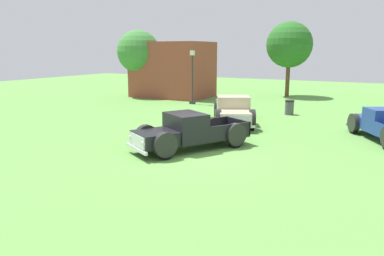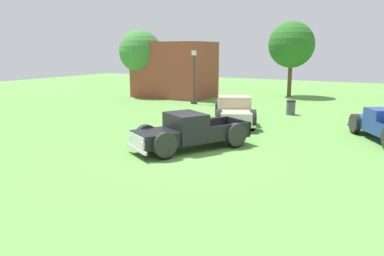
# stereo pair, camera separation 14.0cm
# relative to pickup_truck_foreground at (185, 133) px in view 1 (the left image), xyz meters

# --- Properties ---
(ground_plane) EXTENTS (80.00, 80.00, 0.00)m
(ground_plane) POSITION_rel_pickup_truck_foreground_xyz_m (1.01, -0.46, -0.74)
(ground_plane) COLOR #5B9342
(pickup_truck_foreground) EXTENTS (4.09, 5.32, 1.56)m
(pickup_truck_foreground) POSITION_rel_pickup_truck_foreground_xyz_m (0.00, 0.00, 0.00)
(pickup_truck_foreground) COLOR black
(pickup_truck_foreground) RESTS_ON ground_plane
(pickup_truck_behind_left) EXTENTS (3.88, 5.03, 1.48)m
(pickup_truck_behind_left) POSITION_rel_pickup_truck_foreground_xyz_m (7.28, 6.10, -0.04)
(pickup_truck_behind_left) COLOR navy
(pickup_truck_behind_left) RESTS_ON ground_plane
(pickup_truck_behind_right) EXTENTS (3.99, 5.56, 1.62)m
(pickup_truck_behind_right) POSITION_rel_pickup_truck_foreground_xyz_m (-0.27, 6.01, 0.03)
(pickup_truck_behind_right) COLOR #C6B793
(pickup_truck_behind_right) RESTS_ON ground_plane
(lamp_post_near) EXTENTS (0.36, 0.36, 4.17)m
(lamp_post_near) POSITION_rel_pickup_truck_foreground_xyz_m (-6.25, 12.24, 1.44)
(lamp_post_near) COLOR #2D2D33
(lamp_post_near) RESTS_ON ground_plane
(trash_can) EXTENTS (0.59, 0.59, 0.95)m
(trash_can) POSITION_rel_pickup_truck_foreground_xyz_m (1.65, 10.92, -0.27)
(trash_can) COLOR #4C4C51
(trash_can) RESTS_ON ground_plane
(oak_tree_west) EXTENTS (3.76, 3.76, 5.88)m
(oak_tree_west) POSITION_rel_pickup_truck_foreground_xyz_m (-12.72, 14.14, 3.24)
(oak_tree_west) COLOR brown
(oak_tree_west) RESTS_ON ground_plane
(oak_tree_center) EXTENTS (4.03, 4.03, 6.61)m
(oak_tree_center) POSITION_rel_pickup_truck_foreground_xyz_m (-1.00, 20.53, 3.83)
(oak_tree_center) COLOR brown
(oak_tree_center) RESTS_ON ground_plane
(brick_pavilion) EXTENTS (6.58, 4.55, 4.83)m
(brick_pavilion) POSITION_rel_pickup_truck_foreground_xyz_m (-10.05, 15.57, 1.67)
(brick_pavilion) COLOR brown
(brick_pavilion) RESTS_ON ground_plane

